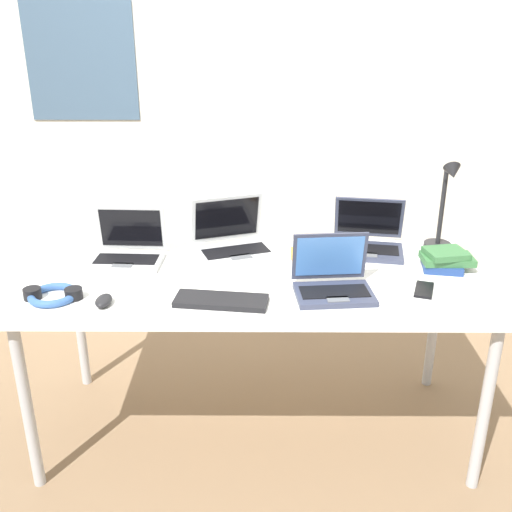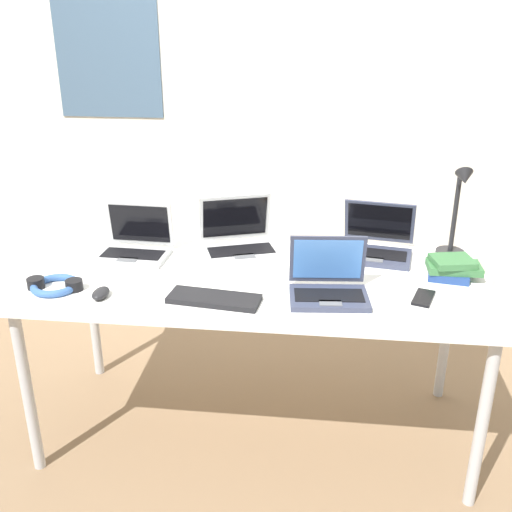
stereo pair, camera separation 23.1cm
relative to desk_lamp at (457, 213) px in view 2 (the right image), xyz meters
name	(u,v)px [view 2 (the right image)]	position (x,y,z in m)	size (l,w,h in m)	color
ground_plane	(256,427)	(-0.80, -0.28, -0.94)	(12.00, 12.00, 0.00)	#7A6047
wall_back	(279,93)	(-0.80, 0.82, 0.36)	(6.00, 0.13, 2.60)	silver
desk	(256,288)	(-0.80, -0.28, -0.25)	(1.80, 0.80, 0.74)	white
desk_lamp	(457,213)	(0.00, 0.00, 0.00)	(0.12, 0.18, 0.40)	black
laptop_mid_desk	(328,286)	(-0.52, -0.44, -0.15)	(0.30, 0.25, 0.21)	#33384C
laptop_near_lamp	(135,246)	(-1.33, -0.14, -0.15)	(0.30, 0.24, 0.22)	#B7BABC
laptop_back_left	(239,241)	(-0.90, -0.04, -0.15)	(0.38, 0.35, 0.23)	#B7BABC
laptop_far_corner	(376,245)	(-0.32, -0.01, -0.15)	(0.34, 0.32, 0.22)	#33384C
external_keyboard	(214,299)	(-0.92, -0.52, -0.19)	(0.33, 0.12, 0.02)	black
computer_mouse	(101,293)	(-1.34, -0.54, -0.18)	(0.06, 0.10, 0.03)	black
cell_phone	(423,298)	(-0.17, -0.42, -0.19)	(0.06, 0.14, 0.01)	black
headphones	(55,285)	(-1.53, -0.49, -0.18)	(0.21, 0.18, 0.04)	#335999
pill_bottle	(299,252)	(-0.64, -0.12, -0.16)	(0.04, 0.04, 0.08)	gold
book_stack	(452,268)	(-0.04, -0.22, -0.16)	(0.20, 0.17, 0.08)	navy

